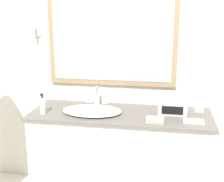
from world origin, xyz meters
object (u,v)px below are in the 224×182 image
at_px(picture_frame, 199,105).
at_px(sink_basin, 92,110).
at_px(appliance_box, 172,108).
at_px(soap_bottle, 43,105).

bearing_deg(picture_frame, sink_basin, -170.95).
bearing_deg(appliance_box, picture_frame, 17.94).
xyz_separation_m(sink_basin, soap_bottle, (-0.42, -0.11, 0.06)).
relative_size(sink_basin, soap_bottle, 2.86).
bearing_deg(sink_basin, appliance_box, 5.95).
distance_m(soap_bottle, appliance_box, 1.14).
xyz_separation_m(soap_bottle, picture_frame, (1.36, 0.26, -0.01)).
bearing_deg(soap_bottle, sink_basin, 14.12).
height_order(appliance_box, picture_frame, picture_frame).
distance_m(appliance_box, picture_frame, 0.25).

